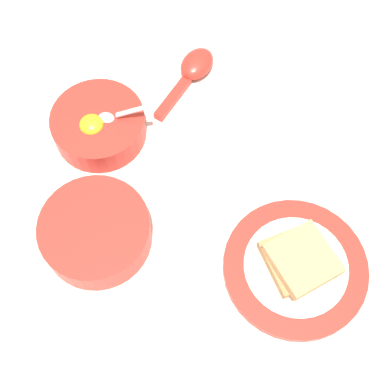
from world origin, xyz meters
name	(u,v)px	position (x,y,z in m)	size (l,w,h in m)	color
ground_plane	(181,162)	(0.00, 0.00, 0.00)	(3.00, 3.00, 0.00)	silver
egg_bowl	(99,125)	(0.14, -0.01, 0.03)	(0.15, 0.14, 0.08)	red
toast_plate	(295,268)	(-0.21, 0.11, 0.01)	(0.20, 0.20, 0.02)	red
toast_sandwich	(299,260)	(-0.21, 0.11, 0.03)	(0.12, 0.12, 0.04)	tan
soup_spoon	(193,69)	(0.04, -0.16, 0.01)	(0.06, 0.16, 0.03)	red
congee_bowl	(96,231)	(0.07, 0.16, 0.03)	(0.16, 0.16, 0.05)	red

